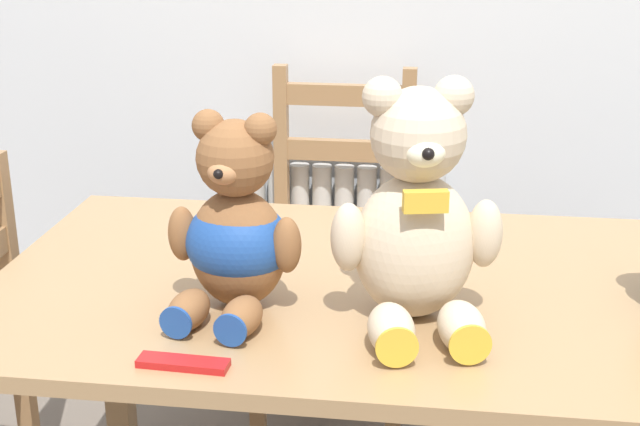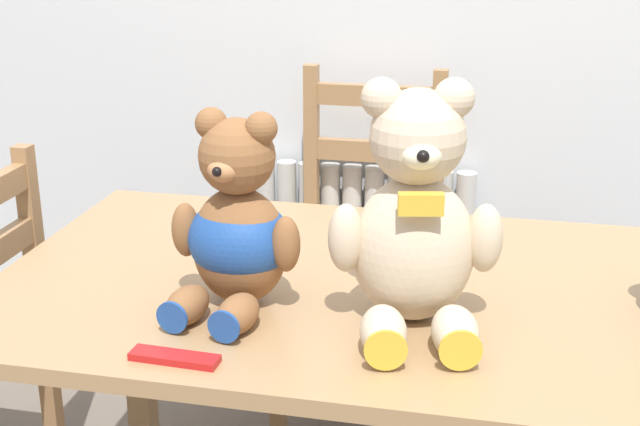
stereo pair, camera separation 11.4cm
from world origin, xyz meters
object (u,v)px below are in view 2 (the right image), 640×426
at_px(wooden_chair_behind, 363,259).
at_px(teddy_bear_right, 415,222).
at_px(chocolate_bar, 175,358).
at_px(teddy_bear_left, 237,229).

relative_size(wooden_chair_behind, teddy_bear_right, 2.37).
xyz_separation_m(wooden_chair_behind, chocolate_bar, (-0.10, -1.16, 0.29)).
height_order(teddy_bear_left, teddy_bear_right, teddy_bear_right).
bearing_deg(chocolate_bar, wooden_chair_behind, 84.89).
bearing_deg(teddy_bear_right, wooden_chair_behind, -87.59).
height_order(teddy_bear_left, chocolate_bar, teddy_bear_left).
distance_m(wooden_chair_behind, teddy_bear_right, 1.07).
xyz_separation_m(teddy_bear_left, teddy_bear_right, (0.31, -0.01, 0.04)).
bearing_deg(wooden_chair_behind, teddy_bear_right, 104.40).
xyz_separation_m(teddy_bear_left, chocolate_bar, (-0.04, -0.23, -0.13)).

